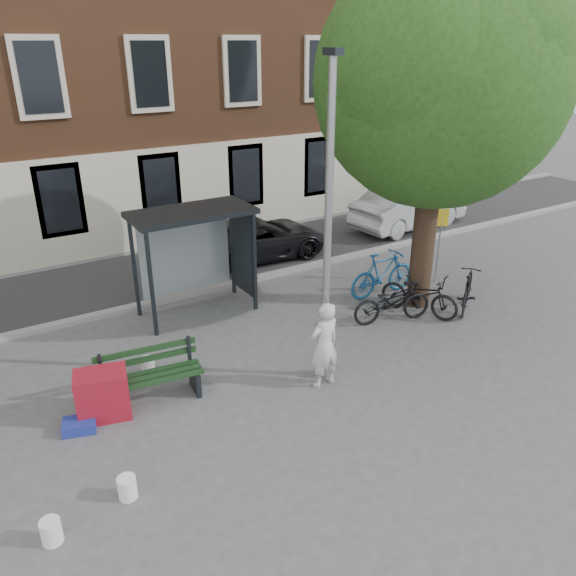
% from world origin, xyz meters
% --- Properties ---
extents(ground, '(90.00, 90.00, 0.00)m').
position_xyz_m(ground, '(0.00, 0.00, 0.00)').
color(ground, '#4C4C4F').
rests_on(ground, ground).
extents(road, '(40.00, 4.00, 0.01)m').
position_xyz_m(road, '(0.00, 7.00, 0.01)').
color(road, '#28282B').
rests_on(road, ground).
extents(curb_near, '(40.00, 0.25, 0.12)m').
position_xyz_m(curb_near, '(0.00, 5.00, 0.06)').
color(curb_near, gray).
rests_on(curb_near, ground).
extents(curb_far, '(40.00, 0.25, 0.12)m').
position_xyz_m(curb_far, '(0.00, 9.00, 0.06)').
color(curb_far, gray).
rests_on(curb_far, ground).
extents(building_row, '(30.00, 8.00, 14.00)m').
position_xyz_m(building_row, '(0.00, 13.00, 7.00)').
color(building_row, brown).
rests_on(building_row, ground).
extents(lamppost, '(0.28, 0.35, 6.11)m').
position_xyz_m(lamppost, '(0.00, 0.00, 2.78)').
color(lamppost, '#9EA0A3').
rests_on(lamppost, ground).
extents(tree_right, '(5.76, 5.60, 8.20)m').
position_xyz_m(tree_right, '(4.01, 1.38, 5.62)').
color(tree_right, black).
rests_on(tree_right, ground).
extents(bus_shelter, '(2.85, 1.45, 2.62)m').
position_xyz_m(bus_shelter, '(-0.61, 4.11, 1.92)').
color(bus_shelter, '#1E2328').
rests_on(bus_shelter, ground).
extents(painter, '(0.68, 0.47, 1.77)m').
position_xyz_m(painter, '(-0.20, -0.27, 0.88)').
color(painter, silver).
rests_on(painter, ground).
extents(bench, '(1.97, 0.86, 0.98)m').
position_xyz_m(bench, '(-3.23, 1.04, 0.45)').
color(bench, '#1E2328').
rests_on(bench, ground).
extents(bike_a, '(2.06, 1.15, 1.03)m').
position_xyz_m(bike_a, '(2.74, 1.09, 0.51)').
color(bike_a, black).
rests_on(bike_a, ground).
extents(bike_b, '(2.01, 0.61, 1.20)m').
position_xyz_m(bike_b, '(3.54, 2.40, 0.60)').
color(bike_b, '#19528A').
rests_on(bike_b, ground).
extents(bike_c, '(1.42, 2.10, 1.05)m').
position_xyz_m(bike_c, '(3.60, 1.07, 0.52)').
color(bike_c, black).
rests_on(bike_c, ground).
extents(bike_d, '(1.66, 1.38, 1.02)m').
position_xyz_m(bike_d, '(4.78, 0.61, 0.51)').
color(bike_d, black).
rests_on(bike_d, ground).
extents(car_dark, '(4.59, 2.35, 1.24)m').
position_xyz_m(car_dark, '(2.12, 6.60, 0.62)').
color(car_dark, black).
rests_on(car_dark, ground).
extents(car_silver, '(4.74, 2.07, 1.52)m').
position_xyz_m(car_silver, '(8.21, 6.41, 0.76)').
color(car_silver, '#B5B9BE').
rests_on(car_silver, ground).
extents(red_stand, '(1.02, 0.80, 0.90)m').
position_xyz_m(red_stand, '(-4.12, 0.98, 0.45)').
color(red_stand, maroon).
rests_on(red_stand, ground).
extents(blue_crate, '(0.64, 0.54, 0.20)m').
position_xyz_m(blue_crate, '(-4.62, 0.79, 0.10)').
color(blue_crate, navy).
rests_on(blue_crate, ground).
extents(bucket_a, '(0.33, 0.33, 0.36)m').
position_xyz_m(bucket_a, '(-5.49, -1.45, 0.18)').
color(bucket_a, white).
rests_on(bucket_a, ground).
extents(bucket_b, '(0.30, 0.30, 0.36)m').
position_xyz_m(bucket_b, '(-4.38, -1.19, 0.18)').
color(bucket_b, white).
rests_on(bucket_b, ground).
extents(bucket_c, '(0.30, 0.30, 0.36)m').
position_xyz_m(bucket_c, '(-3.00, 1.92, 0.18)').
color(bucket_c, silver).
rests_on(bucket_c, ground).
extents(notice_sign, '(0.34, 0.18, 2.08)m').
position_xyz_m(notice_sign, '(5.44, 2.31, 1.54)').
color(notice_sign, '#9EA0A3').
rests_on(notice_sign, ground).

